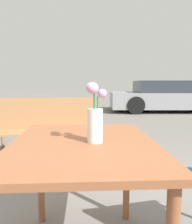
% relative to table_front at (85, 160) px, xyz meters
% --- Properties ---
extents(table_front, '(0.81, 1.01, 0.73)m').
position_rel_table_front_xyz_m(table_front, '(0.00, 0.00, 0.00)').
color(table_front, brown).
rests_on(table_front, ground_plane).
extents(flower_vase, '(0.11, 0.11, 0.31)m').
position_rel_table_front_xyz_m(flower_vase, '(0.06, -0.01, 0.22)').
color(flower_vase, silver).
rests_on(flower_vase, table_front).
extents(bench_near, '(1.45, 0.56, 0.85)m').
position_rel_table_front_xyz_m(bench_near, '(-0.64, 1.61, -0.18)').
color(bench_near, '#9E7047').
rests_on(bench_near, ground_plane).
extents(parked_car, '(4.15, 1.89, 1.14)m').
position_rel_table_front_xyz_m(parked_car, '(2.71, 7.04, -0.08)').
color(parked_car, gray).
rests_on(parked_car, ground_plane).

